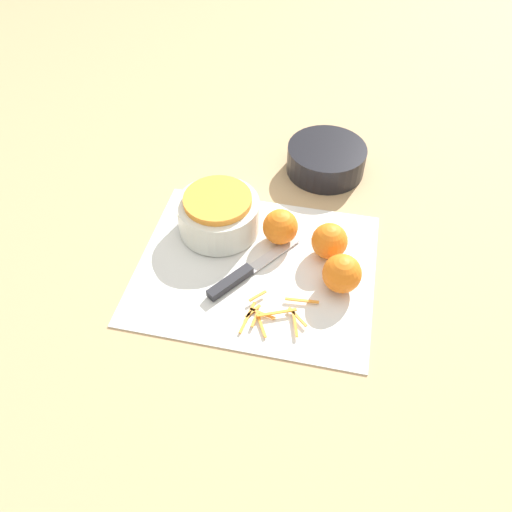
{
  "coord_description": "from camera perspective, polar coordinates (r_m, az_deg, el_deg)",
  "views": [
    {
      "loc": [
        0.13,
        -0.62,
        0.75
      ],
      "look_at": [
        0.0,
        0.0,
        0.04
      ],
      "focal_mm": 35.0,
      "sensor_mm": 36.0,
      "label": 1
    }
  ],
  "objects": [
    {
      "name": "cutting_board",
      "position": [
        0.98,
        -0.0,
        -1.28
      ],
      "size": [
        0.46,
        0.38,
        0.01
      ],
      "color": "silver",
      "rests_on": "ground_plane"
    },
    {
      "name": "bowl_dark",
      "position": [
        1.19,
        8.01,
        10.91
      ],
      "size": [
        0.18,
        0.18,
        0.06
      ],
      "color": "black",
      "rests_on": "ground_plane"
    },
    {
      "name": "peel_pile",
      "position": [
        0.9,
        1.91,
        -6.61
      ],
      "size": [
        0.13,
        0.1,
        0.01
      ],
      "color": "#F79B32",
      "rests_on": "cutting_board"
    },
    {
      "name": "orange_back",
      "position": [
        0.93,
        9.79,
        -1.99
      ],
      "size": [
        0.07,
        0.07,
        0.07
      ],
      "color": "orange",
      "rests_on": "cutting_board"
    },
    {
      "name": "bowl_speckled",
      "position": [
        1.02,
        -4.3,
        4.91
      ],
      "size": [
        0.17,
        0.17,
        0.08
      ],
      "color": "silver",
      "rests_on": "cutting_board"
    },
    {
      "name": "ground_plane",
      "position": [
        0.98,
        -0.0,
        -1.39
      ],
      "size": [
        4.0,
        4.0,
        0.0
      ],
      "primitive_type": "plane",
      "color": "tan"
    },
    {
      "name": "knife",
      "position": [
        0.95,
        -1.87,
        -2.27
      ],
      "size": [
        0.15,
        0.2,
        0.02
      ],
      "rotation": [
        0.0,
        0.0,
        0.95
      ],
      "color": "#232328",
      "rests_on": "cutting_board"
    },
    {
      "name": "orange_left",
      "position": [
        1.0,
        2.79,
        3.35
      ],
      "size": [
        0.07,
        0.07,
        0.07
      ],
      "color": "orange",
      "rests_on": "cutting_board"
    },
    {
      "name": "orange_right",
      "position": [
        0.98,
        8.39,
        1.7
      ],
      "size": [
        0.07,
        0.07,
        0.07
      ],
      "color": "orange",
      "rests_on": "cutting_board"
    }
  ]
}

